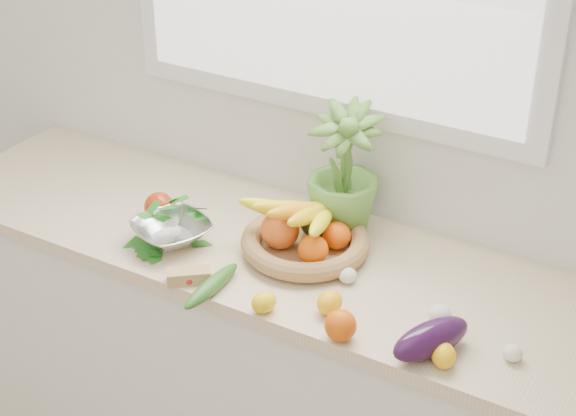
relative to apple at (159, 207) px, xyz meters
The scene contains 18 objects.
back_wall 0.65m from the apple, 43.24° to the left, with size 4.50×0.02×2.70m, color white.
counter_cabinet 0.64m from the apple, ahead, with size 2.20×0.58×0.86m, color silver.
countertop 0.38m from the apple, ahead, with size 2.24×0.62×0.04m, color beige.
orange_loose 0.76m from the apple, 17.48° to the right, with size 0.08×0.08×0.08m, color #D85006.
lemon_a 0.67m from the apple, 12.78° to the right, with size 0.06×0.08×0.06m, color #FEB10D.
lemon_b 0.55m from the apple, 24.28° to the right, with size 0.05×0.07×0.05m, color yellow.
lemon_c 1.00m from the apple, 11.26° to the right, with size 0.06×0.07×0.06m, color yellow.
apple is the anchor object (origin of this frame).
ginger 0.34m from the apple, 39.59° to the right, with size 0.12×0.05×0.04m, color tan.
garlic_a 0.91m from the apple, ahead, with size 0.06×0.06×0.05m, color white.
garlic_b 0.63m from the apple, ahead, with size 0.05×0.05×0.04m, color white.
garlic_c 1.11m from the apple, ahead, with size 0.05×0.05×0.04m, color white.
eggplant 0.95m from the apple, 10.36° to the right, with size 0.08×0.22×0.09m, color #2B0D33.
cucumber 0.41m from the apple, 33.47° to the right, with size 0.04×0.23×0.04m, color #285017.
radish 0.36m from the apple, 39.97° to the right, with size 0.03×0.03×0.03m, color red.
potted_herb 0.57m from the apple, 23.53° to the left, with size 0.21×0.21×0.38m, color #558932.
fruit_basket 0.46m from the apple, ahead, with size 0.48×0.48×0.19m.
colander_with_spinach 0.14m from the apple, 37.64° to the right, with size 0.28×0.28×0.12m.
Camera 1 is at (1.10, 0.14, 2.26)m, focal length 55.00 mm.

